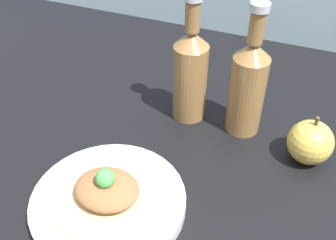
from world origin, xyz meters
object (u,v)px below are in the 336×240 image
Objects in this scene: plated_food at (107,191)px; cider_bottle_left at (190,72)px; apple at (310,142)px; cider_bottle_right at (248,85)px; plate at (109,201)px.

cider_bottle_left is (3.42, 24.97, 5.94)cm from plated_food.
cider_bottle_left is 2.70× the size of apple.
apple is at bearing 39.54° from plated_food.
cider_bottle_left is 1.00× the size of cider_bottle_right.
plated_food is 33.17cm from apple.
apple is (25.58, 21.11, 0.25)cm from plated_food.
plate is 33.26cm from apple.
plated_food is at bearing -118.75° from cider_bottle_right.
plated_food is (0.00, 0.00, 2.19)cm from plate.
plated_food is at bearing 0.00° from plate.
plated_food is 0.68× the size of cider_bottle_right.
cider_bottle_left is 23.20cm from apple.
plate is at bearing -140.46° from apple.
plate is 29.62cm from cider_bottle_right.
plate is 0.95× the size of cider_bottle_left.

